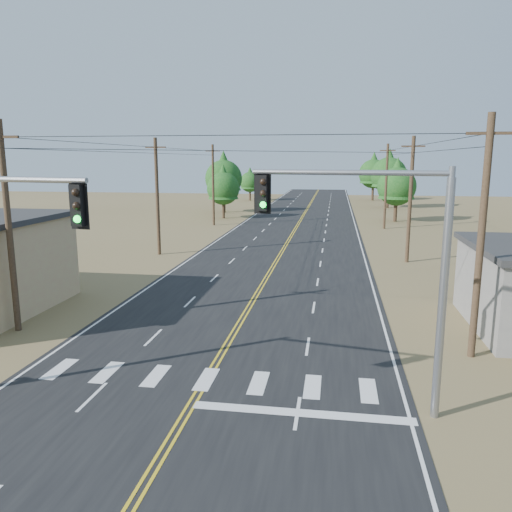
# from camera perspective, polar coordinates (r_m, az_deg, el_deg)

# --- Properties ---
(road) EXTENTS (15.00, 200.00, 0.02)m
(road) POSITION_cam_1_polar(r_m,az_deg,el_deg) (40.23, 2.24, -0.76)
(road) COLOR black
(road) RESTS_ON ground
(utility_pole_left_near) EXTENTS (1.80, 0.30, 10.00)m
(utility_pole_left_near) POSITION_cam_1_polar(r_m,az_deg,el_deg) (26.16, -26.42, 3.07)
(utility_pole_left_near) COLOR #4C3826
(utility_pole_left_near) RESTS_ON ground
(utility_pole_left_mid) EXTENTS (1.80, 0.30, 10.00)m
(utility_pole_left_mid) POSITION_cam_1_polar(r_m,az_deg,el_deg) (43.92, -11.22, 6.76)
(utility_pole_left_mid) COLOR #4C3826
(utility_pole_left_mid) RESTS_ON ground
(utility_pole_left_far) EXTENTS (1.80, 0.30, 10.00)m
(utility_pole_left_far) POSITION_cam_1_polar(r_m,az_deg,el_deg) (63.04, -4.92, 8.16)
(utility_pole_left_far) COLOR #4C3826
(utility_pole_left_far) RESTS_ON ground
(utility_pole_right_near) EXTENTS (1.80, 0.30, 10.00)m
(utility_pole_right_near) POSITION_cam_1_polar(r_m,az_deg,el_deg) (22.14, 24.34, 2.00)
(utility_pole_right_near) COLOR #4C3826
(utility_pole_right_near) RESTS_ON ground
(utility_pole_right_mid) EXTENTS (1.80, 0.30, 10.00)m
(utility_pole_right_mid) POSITION_cam_1_polar(r_m,az_deg,el_deg) (41.65, 17.22, 6.26)
(utility_pole_right_mid) COLOR #4C3826
(utility_pole_right_mid) RESTS_ON ground
(utility_pole_right_far) EXTENTS (1.80, 0.30, 10.00)m
(utility_pole_right_far) POSITION_cam_1_polar(r_m,az_deg,el_deg) (61.48, 14.64, 7.77)
(utility_pole_right_far) COLOR #4C3826
(utility_pole_right_far) RESTS_ON ground
(signal_mast_right) EXTENTS (6.31, 1.62, 8.01)m
(signal_mast_right) POSITION_cam_1_polar(r_m,az_deg,el_deg) (16.32, 14.49, 0.76)
(signal_mast_right) COLOR gray
(signal_mast_right) RESTS_ON ground
(tree_left_near) EXTENTS (4.55, 4.55, 7.59)m
(tree_left_near) POSITION_cam_1_polar(r_m,az_deg,el_deg) (70.46, -3.77, 8.08)
(tree_left_near) COLOR #3F2D1E
(tree_left_near) RESTS_ON ground
(tree_left_mid) EXTENTS (5.73, 5.73, 9.55)m
(tree_left_mid) POSITION_cam_1_polar(r_m,az_deg,el_deg) (78.51, -3.72, 9.26)
(tree_left_mid) COLOR #3F2D1E
(tree_left_mid) RESTS_ON ground
(tree_left_far) EXTENTS (4.03, 4.03, 6.71)m
(tree_left_far) POSITION_cam_1_polar(r_m,az_deg,el_deg) (101.02, -0.70, 8.68)
(tree_left_far) COLOR #3F2D1E
(tree_left_far) RESTS_ON ground
(tree_right_near) EXTENTS (5.10, 5.10, 8.49)m
(tree_right_near) POSITION_cam_1_polar(r_m,az_deg,el_deg) (69.10, 15.80, 8.10)
(tree_right_near) COLOR #3F2D1E
(tree_right_near) RESTS_ON ground
(tree_right_mid) EXTENTS (6.04, 6.04, 10.06)m
(tree_right_mid) POSITION_cam_1_polar(r_m,az_deg,el_deg) (88.47, 14.95, 9.31)
(tree_right_mid) COLOR #3F2D1E
(tree_right_mid) RESTS_ON ground
(tree_right_far) EXTENTS (5.80, 5.80, 9.67)m
(tree_right_far) POSITION_cam_1_polar(r_m,az_deg,el_deg) (104.08, 13.29, 9.45)
(tree_right_far) COLOR #3F2D1E
(tree_right_far) RESTS_ON ground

